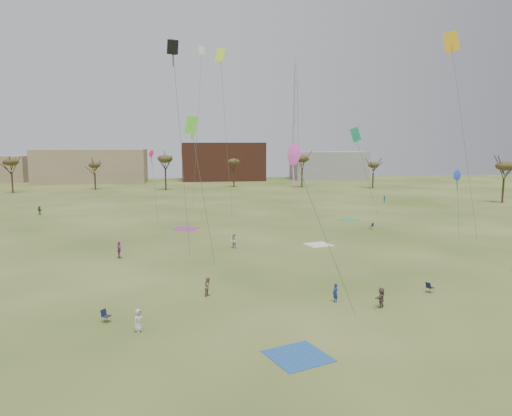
{
  "coord_description": "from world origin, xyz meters",
  "views": [
    {
      "loc": [
        -6.94,
        -35.07,
        12.04
      ],
      "look_at": [
        0.0,
        12.0,
        5.5
      ],
      "focal_mm": 33.53,
      "sensor_mm": 36.0,
      "label": 1
    }
  ],
  "objects": [
    {
      "name": "tree_line",
      "position": [
        -2.85,
        79.12,
        7.09
      ],
      "size": [
        117.44,
        49.32,
        8.91
      ],
      "color": "#3A2B1E",
      "rests_on": "ground"
    },
    {
      "name": "camp_chair_center",
      "position": [
        12.43,
        -0.19,
        0.26
      ],
      "size": [
        0.69,
        0.66,
        0.87
      ],
      "rotation": [
        0.0,
        0.0,
        1.94
      ],
      "color": "#16193D",
      "rests_on": "ground"
    },
    {
      "name": "flyer_near_right",
      "position": [
        4.13,
        -1.32,
        0.73
      ],
      "size": [
        0.49,
        0.61,
        1.46
      ],
      "primitive_type": "imported",
      "rotation": [
        0.0,
        0.0,
        5.01
      ],
      "color": "navy",
      "rests_on": "ground"
    },
    {
      "name": "camp_chair_right",
      "position": [
        18.63,
        27.7,
        0.26
      ],
      "size": [
        0.6,
        0.56,
        0.87
      ],
      "rotation": [
        0.0,
        0.0,
        4.83
      ],
      "color": "#132036",
      "rests_on": "ground"
    },
    {
      "name": "flyer_near_left",
      "position": [
        -10.12,
        -4.98,
        0.74
      ],
      "size": [
        0.83,
        0.86,
        1.49
      ],
      "primitive_type": "imported",
      "rotation": [
        0.0,
        0.0,
        0.87
      ],
      "color": "silver",
      "rests_on": "ground"
    },
    {
      "name": "ground",
      "position": [
        0.0,
        0.0,
        0.0
      ],
      "size": [
        260.0,
        260.0,
        0.0
      ],
      "primitive_type": "plane",
      "color": "#354B17",
      "rests_on": "ground"
    },
    {
      "name": "kites_aloft",
      "position": [
        -1.61,
        26.65,
        19.92
      ],
      "size": [
        71.49,
        62.43,
        27.83
      ],
      "color": "red",
      "rests_on": "ground"
    },
    {
      "name": "flyer_far_c",
      "position": [
        32.7,
        55.94,
        0.71
      ],
      "size": [
        0.65,
        0.98,
        1.42
      ],
      "primitive_type": "imported",
      "rotation": [
        0.0,
        0.0,
        4.57
      ],
      "color": "#1C5483",
      "rests_on": "ground"
    },
    {
      "name": "spectator_fore_b",
      "position": [
        -5.35,
        1.59,
        0.76
      ],
      "size": [
        0.84,
        0.92,
        1.52
      ],
      "primitive_type": "imported",
      "rotation": [
        0.0,
        0.0,
        1.13
      ],
      "color": "#9B8063",
      "rests_on": "ground"
    },
    {
      "name": "blanket_plum",
      "position": [
        -7.0,
        31.82,
        0.0
      ],
      "size": [
        4.12,
        4.12,
        0.03
      ],
      "primitive_type": "cube",
      "rotation": [
        0.0,
        0.0,
        1.2
      ],
      "color": "#9D3085",
      "rests_on": "ground"
    },
    {
      "name": "spectator_mid_d",
      "position": [
        -13.99,
        15.43,
        0.89
      ],
      "size": [
        0.8,
        1.13,
        1.77
      ],
      "primitive_type": "imported",
      "rotation": [
        0.0,
        0.0,
        1.97
      ],
      "color": "purple",
      "rests_on": "ground"
    },
    {
      "name": "blanket_blue",
      "position": [
        -0.83,
        -9.99,
        0.0
      ],
      "size": [
        4.05,
        4.05,
        0.03
      ],
      "primitive_type": "cube",
      "rotation": [
        0.0,
        0.0,
        1.92
      ],
      "color": "#2659A5",
      "rests_on": "ground"
    },
    {
      "name": "spectator_fore_c",
      "position": [
        7.09,
        -2.96,
        0.75
      ],
      "size": [
        1.29,
        1.32,
        1.51
      ],
      "primitive_type": "imported",
      "rotation": [
        0.0,
        0.0,
        3.94
      ],
      "color": "brown",
      "rests_on": "ground"
    },
    {
      "name": "blanket_cream",
      "position": [
        8.48,
        18.78,
        0.0
      ],
      "size": [
        3.43,
        3.43,
        0.03
      ],
      "primitive_type": "cube",
      "rotation": [
        0.0,
        0.0,
        1.85
      ],
      "color": "white",
      "rests_on": "ground"
    },
    {
      "name": "blanket_olive",
      "position": [
        18.14,
        35.95,
        0.0
      ],
      "size": [
        3.66,
        3.66,
        0.03
      ],
      "primitive_type": "cube",
      "rotation": [
        0.0,
        0.0,
        0.43
      ],
      "color": "#37975A",
      "rests_on": "ground"
    },
    {
      "name": "building_tan",
      "position": [
        -35.0,
        115.0,
        5.0
      ],
      "size": [
        32.0,
        14.0,
        10.0
      ],
      "primitive_type": "cube",
      "color": "#937F60",
      "rests_on": "ground"
    },
    {
      "name": "camp_chair_left",
      "position": [
        -12.44,
        -3.01,
        0.26
      ],
      "size": [
        0.73,
        0.71,
        0.87
      ],
      "rotation": [
        0.0,
        0.0,
        1.03
      ],
      "color": "#151C3B",
      "rests_on": "ground"
    },
    {
      "name": "building_brick",
      "position": [
        5.0,
        120.0,
        6.0
      ],
      "size": [
        26.0,
        16.0,
        12.0
      ],
      "primitive_type": "cube",
      "color": "brown",
      "rests_on": "ground"
    },
    {
      "name": "building_grey",
      "position": [
        40.0,
        118.0,
        4.5
      ],
      "size": [
        24.0,
        12.0,
        9.0
      ],
      "primitive_type": "cube",
      "color": "gray",
      "rests_on": "ground"
    },
    {
      "name": "spectator_mid_e",
      "position": [
        -1.64,
        18.29,
        0.89
      ],
      "size": [
        1.08,
        1.1,
        1.79
      ],
      "primitive_type": "imported",
      "rotation": [
        0.0,
        0.0,
        5.43
      ],
      "color": "silver",
      "rests_on": "ground"
    },
    {
      "name": "radio_tower",
      "position": [
        30.0,
        125.0,
        19.21
      ],
      "size": [
        1.51,
        1.72,
        41.0
      ],
      "color": "#9EA3A8",
      "rests_on": "ground"
    },
    {
      "name": "flyer_far_a",
      "position": [
        -31.38,
        48.81,
        0.73
      ],
      "size": [
        1.33,
        1.17,
        1.46
      ],
      "primitive_type": "imported",
      "rotation": [
        0.0,
        0.0,
        2.48
      ],
      "color": "#246622",
      "rests_on": "ground"
    }
  ]
}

